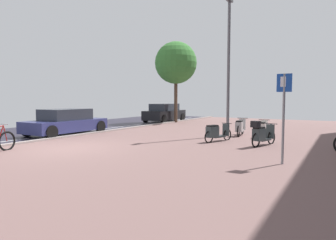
{
  "coord_description": "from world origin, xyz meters",
  "views": [
    {
      "loc": [
        8.84,
        -7.49,
        1.84
      ],
      "look_at": [
        3.76,
        1.13,
        1.11
      ],
      "focal_mm": 32.0,
      "sensor_mm": 36.0,
      "label": 1
    }
  ],
  "objects_px": {
    "street_tree": "(176,63)",
    "scooter_far": "(261,134)",
    "scooter_extra": "(263,129)",
    "parked_car_near": "(66,122)",
    "lamp_post": "(229,61)",
    "scooter_mid": "(216,133)",
    "scooter_near": "(240,127)",
    "parked_car_far": "(165,113)",
    "parking_sign": "(284,109)"
  },
  "relations": [
    {
      "from": "street_tree",
      "to": "scooter_far",
      "type": "bearing_deg",
      "value": -44.86
    },
    {
      "from": "scooter_extra",
      "to": "parked_car_near",
      "type": "xyz_separation_m",
      "value": [
        -8.97,
        -3.92,
        0.22
      ]
    },
    {
      "from": "lamp_post",
      "to": "scooter_mid",
      "type": "bearing_deg",
      "value": -83.99
    },
    {
      "from": "scooter_mid",
      "to": "scooter_extra",
      "type": "relative_size",
      "value": 0.89
    },
    {
      "from": "scooter_near",
      "to": "parked_car_far",
      "type": "height_order",
      "value": "parked_car_far"
    },
    {
      "from": "parked_car_far",
      "to": "lamp_post",
      "type": "height_order",
      "value": "lamp_post"
    },
    {
      "from": "scooter_near",
      "to": "parking_sign",
      "type": "relative_size",
      "value": 0.71
    },
    {
      "from": "scooter_far",
      "to": "scooter_extra",
      "type": "distance_m",
      "value": 2.77
    },
    {
      "from": "scooter_near",
      "to": "street_tree",
      "type": "distance_m",
      "value": 9.72
    },
    {
      "from": "scooter_near",
      "to": "lamp_post",
      "type": "height_order",
      "value": "lamp_post"
    },
    {
      "from": "scooter_far",
      "to": "lamp_post",
      "type": "xyz_separation_m",
      "value": [
        -2.16,
        2.32,
        3.17
      ]
    },
    {
      "from": "scooter_extra",
      "to": "lamp_post",
      "type": "distance_m",
      "value": 3.62
    },
    {
      "from": "scooter_far",
      "to": "lamp_post",
      "type": "bearing_deg",
      "value": 132.99
    },
    {
      "from": "scooter_mid",
      "to": "lamp_post",
      "type": "relative_size",
      "value": 0.25
    },
    {
      "from": "scooter_far",
      "to": "lamp_post",
      "type": "height_order",
      "value": "lamp_post"
    },
    {
      "from": "parking_sign",
      "to": "lamp_post",
      "type": "distance_m",
      "value": 6.61
    },
    {
      "from": "scooter_near",
      "to": "parked_car_far",
      "type": "bearing_deg",
      "value": 143.41
    },
    {
      "from": "parked_car_near",
      "to": "street_tree",
      "type": "relative_size",
      "value": 0.69
    },
    {
      "from": "scooter_extra",
      "to": "street_tree",
      "type": "height_order",
      "value": "street_tree"
    },
    {
      "from": "parked_car_far",
      "to": "scooter_near",
      "type": "bearing_deg",
      "value": -36.59
    },
    {
      "from": "parked_car_far",
      "to": "lamp_post",
      "type": "relative_size",
      "value": 0.6
    },
    {
      "from": "scooter_near",
      "to": "street_tree",
      "type": "bearing_deg",
      "value": 140.11
    },
    {
      "from": "parked_car_far",
      "to": "parking_sign",
      "type": "bearing_deg",
      "value": -46.79
    },
    {
      "from": "parked_car_near",
      "to": "parking_sign",
      "type": "xyz_separation_m",
      "value": [
        10.82,
        -1.73,
        0.94
      ]
    },
    {
      "from": "parking_sign",
      "to": "lamp_post",
      "type": "height_order",
      "value": "lamp_post"
    },
    {
      "from": "scooter_extra",
      "to": "parked_car_near",
      "type": "bearing_deg",
      "value": -156.41
    },
    {
      "from": "parking_sign",
      "to": "scooter_mid",
      "type": "bearing_deg",
      "value": 135.61
    },
    {
      "from": "scooter_mid",
      "to": "scooter_far",
      "type": "bearing_deg",
      "value": -6.09
    },
    {
      "from": "scooter_extra",
      "to": "scooter_near",
      "type": "bearing_deg",
      "value": 178.44
    },
    {
      "from": "parked_car_far",
      "to": "lamp_post",
      "type": "xyz_separation_m",
      "value": [
        7.4,
        -6.28,
        2.95
      ]
    },
    {
      "from": "scooter_mid",
      "to": "parked_car_far",
      "type": "bearing_deg",
      "value": 132.26
    },
    {
      "from": "scooter_near",
      "to": "scooter_mid",
      "type": "relative_size",
      "value": 1.1
    },
    {
      "from": "scooter_far",
      "to": "parked_car_near",
      "type": "xyz_separation_m",
      "value": [
        -9.55,
        -1.2,
        0.15
      ]
    },
    {
      "from": "scooter_mid",
      "to": "lamp_post",
      "type": "distance_m",
      "value": 3.88
    },
    {
      "from": "street_tree",
      "to": "parked_car_far",
      "type": "bearing_deg",
      "value": 169.61
    },
    {
      "from": "scooter_extra",
      "to": "lamp_post",
      "type": "height_order",
      "value": "lamp_post"
    },
    {
      "from": "parked_car_near",
      "to": "street_tree",
      "type": "height_order",
      "value": "street_tree"
    },
    {
      "from": "scooter_mid",
      "to": "scooter_far",
      "type": "xyz_separation_m",
      "value": [
        1.94,
        -0.21,
        0.07
      ]
    },
    {
      "from": "parked_car_near",
      "to": "parking_sign",
      "type": "bearing_deg",
      "value": -9.07
    },
    {
      "from": "scooter_far",
      "to": "parking_sign",
      "type": "distance_m",
      "value": 3.37
    },
    {
      "from": "parked_car_near",
      "to": "parking_sign",
      "type": "distance_m",
      "value": 10.99
    },
    {
      "from": "parked_car_near",
      "to": "parking_sign",
      "type": "relative_size",
      "value": 1.67
    },
    {
      "from": "scooter_mid",
      "to": "parked_car_near",
      "type": "distance_m",
      "value": 7.74
    },
    {
      "from": "scooter_mid",
      "to": "parking_sign",
      "type": "relative_size",
      "value": 0.65
    },
    {
      "from": "scooter_mid",
      "to": "parked_car_near",
      "type": "xyz_separation_m",
      "value": [
        -7.61,
        -1.41,
        0.23
      ]
    },
    {
      "from": "lamp_post",
      "to": "street_tree",
      "type": "height_order",
      "value": "lamp_post"
    },
    {
      "from": "scooter_extra",
      "to": "parking_sign",
      "type": "xyz_separation_m",
      "value": [
        1.85,
        -5.64,
        1.15
      ]
    },
    {
      "from": "parking_sign",
      "to": "street_tree",
      "type": "bearing_deg",
      "value": 130.58
    },
    {
      "from": "scooter_far",
      "to": "parked_car_far",
      "type": "height_order",
      "value": "parked_car_far"
    },
    {
      "from": "scooter_mid",
      "to": "parked_car_far",
      "type": "height_order",
      "value": "parked_car_far"
    }
  ]
}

